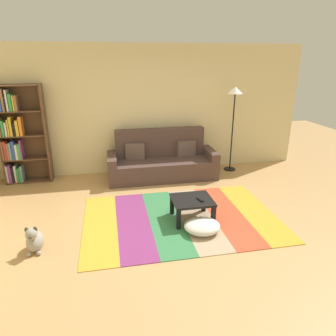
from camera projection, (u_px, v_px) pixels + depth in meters
ground_plane at (175, 224)px, 4.70m from camera, size 14.00×14.00×0.00m
back_wall at (150, 110)px, 6.59m from camera, size 6.80×0.10×2.70m
rug at (181, 218)px, 4.86m from camera, size 3.03×2.07×0.01m
couch at (162, 162)px, 6.48m from camera, size 2.26×0.80×1.00m
bookshelf at (18, 135)px, 6.00m from camera, size 0.90×0.28×1.95m
coffee_table at (192, 203)px, 4.73m from camera, size 0.62×0.56×0.35m
pouf at (202, 226)px, 4.45m from camera, size 0.53×0.47×0.18m
dog at (34, 240)px, 4.00m from camera, size 0.22×0.35×0.40m
standing_lamp at (235, 101)px, 6.47m from camera, size 0.32×0.32×1.84m
tv_remote at (200, 200)px, 4.67m from camera, size 0.08×0.16×0.02m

